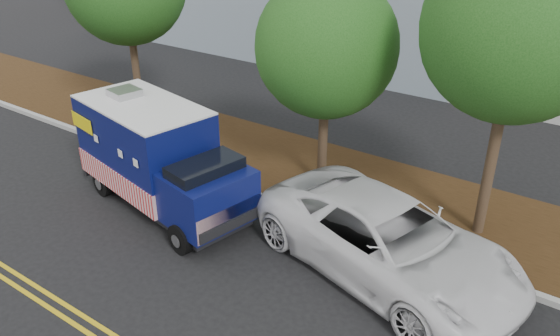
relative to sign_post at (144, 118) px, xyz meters
The scene contains 10 objects.
ground 4.99m from the sign_post, 21.16° to the right, with size 120.00×120.00×0.00m, color black.
curb 4.66m from the sign_post, ahead, with size 120.00×0.18×0.15m, color #9E9E99.
mulch_strip 4.97m from the sign_post, 21.23° to the left, with size 120.00×4.00×0.15m, color black.
centerline_near 7.76m from the sign_post, 53.93° to the right, with size 120.00×0.10×0.01m, color gold.
centerline_far 7.96m from the sign_post, 55.01° to the right, with size 120.00×0.10×0.01m, color gold.
tree_b 6.77m from the sign_post, 11.10° to the left, with size 3.72×3.72×6.01m.
tree_c 11.25m from the sign_post, ahead, with size 4.01×4.01×7.17m.
sign_post is the anchor object (origin of this frame).
food_truck 3.48m from the sign_post, 36.39° to the right, with size 5.91×3.11×2.97m.
white_car 9.28m from the sign_post, ahead, with size 2.91×6.31×1.75m, color silver.
Camera 1 is at (8.44, -9.12, 7.74)m, focal length 35.00 mm.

